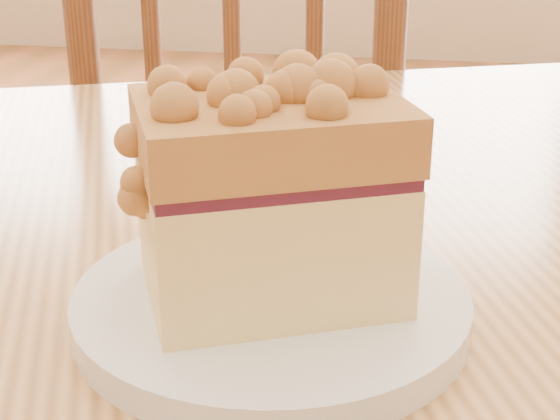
% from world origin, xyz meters
% --- Properties ---
extents(cafe_table_main, '(1.32, 1.09, 0.75)m').
position_xyz_m(cafe_table_main, '(0.14, 0.12, 0.64)').
color(cafe_table_main, tan).
rests_on(cafe_table_main, ground).
extents(cafe_chair_main, '(0.48, 0.48, 1.02)m').
position_xyz_m(cafe_chair_main, '(0.13, 0.77, 0.52)').
color(cafe_chair_main, brown).
rests_on(cafe_chair_main, ground).
extents(plate, '(0.21, 0.21, 0.02)m').
position_xyz_m(plate, '(0.29, 0.00, 0.76)').
color(plate, white).
rests_on(plate, cafe_table_main).
extents(cake_slice, '(0.16, 0.14, 0.12)m').
position_xyz_m(cake_slice, '(0.28, 0.00, 0.83)').
color(cake_slice, '#FFD490').
rests_on(cake_slice, plate).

